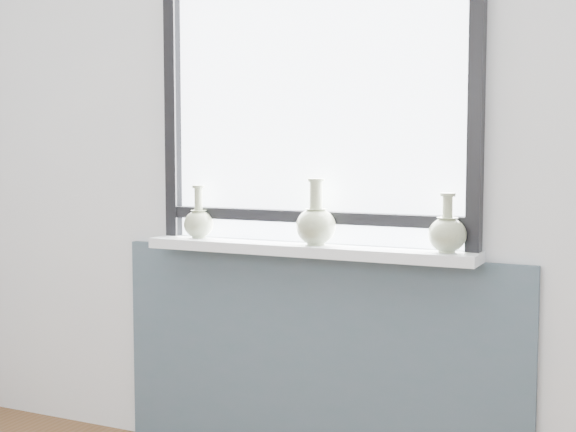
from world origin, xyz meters
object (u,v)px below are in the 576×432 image
at_px(windowsill, 306,249).
at_px(vase_c, 447,232).
at_px(vase_b, 316,223).
at_px(vase_a, 199,222).

relative_size(windowsill, vase_c, 6.31).
bearing_deg(windowsill, vase_b, -12.66).
bearing_deg(vase_a, windowsill, -0.54).
height_order(windowsill, vase_c, vase_c).
distance_m(windowsill, vase_c, 0.55).
height_order(vase_a, vase_b, vase_b).
distance_m(windowsill, vase_a, 0.49).
bearing_deg(vase_c, vase_b, -179.84).
relative_size(vase_a, vase_c, 1.03).
xyz_separation_m(windowsill, vase_c, (0.54, -0.01, 0.09)).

